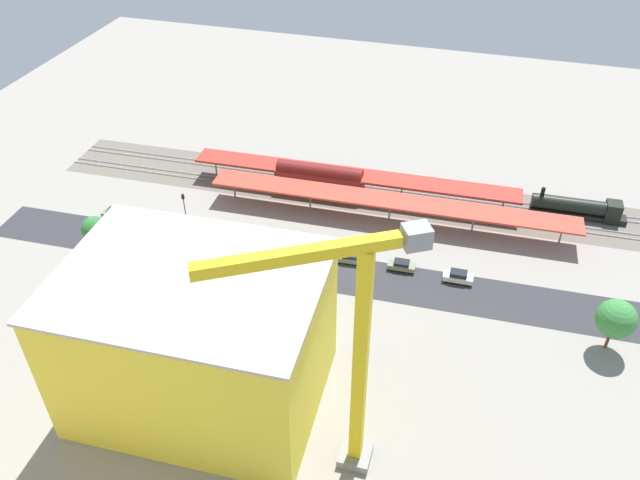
# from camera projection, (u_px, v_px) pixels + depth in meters

# --- Properties ---
(ground_plane) EXTENTS (195.02, 195.02, 0.00)m
(ground_plane) POSITION_uv_depth(u_px,v_px,m) (352.00, 266.00, 101.41)
(ground_plane) COLOR gray
(ground_plane) RESTS_ON ground
(rail_bed) EXTENTS (122.25, 17.15, 0.01)m
(rail_bed) POSITION_uv_depth(u_px,v_px,m) (380.00, 194.00, 117.76)
(rail_bed) COLOR #665E54
(rail_bed) RESTS_ON ground
(street_asphalt) EXTENTS (122.12, 13.02, 0.01)m
(street_asphalt) POSITION_uv_depth(u_px,v_px,m) (348.00, 275.00, 99.48)
(street_asphalt) COLOR #2D2D33
(street_asphalt) RESTS_ON ground
(track_rails) EXTENTS (121.82, 10.72, 0.12)m
(track_rails) POSITION_uv_depth(u_px,v_px,m) (380.00, 194.00, 117.65)
(track_rails) COLOR #9E9EA8
(track_rails) RESTS_ON ground
(platform_canopy_near) EXTENTS (63.22, 7.09, 4.35)m
(platform_canopy_near) POSITION_uv_depth(u_px,v_px,m) (390.00, 201.00, 108.68)
(platform_canopy_near) COLOR #C63D2D
(platform_canopy_near) RESTS_ON ground
(platform_canopy_far) EXTENTS (59.68, 6.71, 4.36)m
(platform_canopy_far) POSITION_uv_depth(u_px,v_px,m) (353.00, 175.00, 115.37)
(platform_canopy_far) COLOR #A82D23
(platform_canopy_far) RESTS_ON ground
(locomotive) EXTENTS (16.19, 3.12, 4.93)m
(locomotive) POSITION_uv_depth(u_px,v_px,m) (580.00, 208.00, 111.02)
(locomotive) COLOR black
(locomotive) RESTS_ON ground
(freight_coach_far) EXTENTS (16.49, 3.42, 6.00)m
(freight_coach_far) POSITION_uv_depth(u_px,v_px,m) (320.00, 178.00, 116.23)
(freight_coach_far) COLOR black
(freight_coach_far) RESTS_ON ground
(parked_car_0) EXTENTS (4.61, 1.96, 1.85)m
(parked_car_0) POSITION_uv_depth(u_px,v_px,m) (458.00, 277.00, 97.93)
(parked_car_0) COLOR black
(parked_car_0) RESTS_ON ground
(parked_car_1) EXTENTS (4.35, 1.94, 1.62)m
(parked_car_1) POSITION_uv_depth(u_px,v_px,m) (401.00, 266.00, 100.24)
(parked_car_1) COLOR black
(parked_car_1) RESTS_ON ground
(parked_car_2) EXTENTS (4.65, 2.21, 1.66)m
(parked_car_2) POSITION_uv_depth(u_px,v_px,m) (351.00, 258.00, 101.71)
(parked_car_2) COLOR black
(parked_car_2) RESTS_ON ground
(parked_car_3) EXTENTS (4.47, 1.96, 1.67)m
(parked_car_3) POSITION_uv_depth(u_px,v_px,m) (302.00, 249.00, 103.52)
(parked_car_3) COLOR black
(parked_car_3) RESTS_ON ground
(parked_car_4) EXTENTS (4.44, 2.08, 1.67)m
(parked_car_4) POSITION_uv_depth(u_px,v_px,m) (255.00, 242.00, 105.00)
(parked_car_4) COLOR black
(parked_car_4) RESTS_ON ground
(parked_car_5) EXTENTS (4.24, 1.78, 1.78)m
(parked_car_5) POSITION_uv_depth(u_px,v_px,m) (209.00, 231.00, 107.33)
(parked_car_5) COLOR black
(parked_car_5) RESTS_ON ground
(parked_car_6) EXTENTS (4.60, 1.96, 1.66)m
(parked_car_6) POSITION_uv_depth(u_px,v_px,m) (157.00, 225.00, 108.98)
(parked_car_6) COLOR black
(parked_car_6) RESTS_ON ground
(parked_car_7) EXTENTS (4.80, 2.22, 1.77)m
(parked_car_7) POSITION_uv_depth(u_px,v_px,m) (116.00, 214.00, 111.34)
(parked_car_7) COLOR black
(parked_car_7) RESTS_ON ground
(construction_building) EXTENTS (29.69, 22.38, 18.90)m
(construction_building) POSITION_uv_depth(u_px,v_px,m) (198.00, 340.00, 75.59)
(construction_building) COLOR yellow
(construction_building) RESTS_ON ground
(construction_roof_slab) EXTENTS (30.31, 23.00, 0.40)m
(construction_roof_slab) POSITION_uv_depth(u_px,v_px,m) (187.00, 279.00, 69.73)
(construction_roof_slab) COLOR #B7B2A8
(construction_roof_slab) RESTS_ON construction_building
(tower_crane) EXTENTS (18.83, 11.92, 32.37)m
(tower_crane) POSITION_uv_depth(u_px,v_px,m) (351.00, 350.00, 62.26)
(tower_crane) COLOR gray
(tower_crane) RESTS_ON ground
(box_truck_0) EXTENTS (9.36, 3.44, 3.24)m
(box_truck_0) POSITION_uv_depth(u_px,v_px,m) (227.00, 288.00, 94.77)
(box_truck_0) COLOR black
(box_truck_0) RESTS_ON ground
(box_truck_1) EXTENTS (9.14, 2.43, 3.20)m
(box_truck_1) POSITION_uv_depth(u_px,v_px,m) (218.00, 294.00, 93.78)
(box_truck_1) COLOR black
(box_truck_1) RESTS_ON ground
(street_tree_0) EXTENTS (5.29, 5.29, 8.13)m
(street_tree_0) POSITION_uv_depth(u_px,v_px,m) (616.00, 319.00, 84.09)
(street_tree_0) COLOR brown
(street_tree_0) RESTS_ON ground
(street_tree_1) EXTENTS (5.42, 5.42, 7.49)m
(street_tree_1) POSITION_uv_depth(u_px,v_px,m) (290.00, 267.00, 93.77)
(street_tree_1) COLOR brown
(street_tree_1) RESTS_ON ground
(street_tree_2) EXTENTS (4.14, 4.14, 6.63)m
(street_tree_2) POSITION_uv_depth(u_px,v_px,m) (94.00, 229.00, 101.55)
(street_tree_2) COLOR brown
(street_tree_2) RESTS_ON ground
(traffic_light) EXTENTS (0.50, 0.36, 6.83)m
(traffic_light) POSITION_uv_depth(u_px,v_px,m) (184.00, 206.00, 106.75)
(traffic_light) COLOR #333333
(traffic_light) RESTS_ON ground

